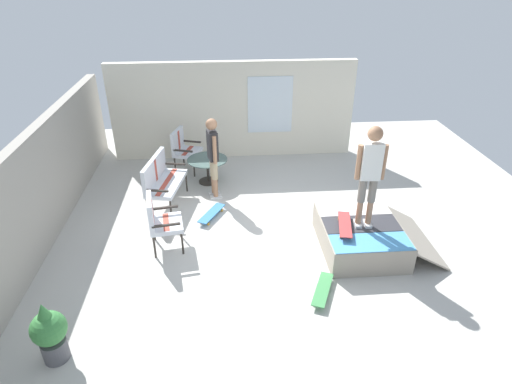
{
  "coord_description": "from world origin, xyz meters",
  "views": [
    {
      "loc": [
        -6.5,
        0.76,
        4.53
      ],
      "look_at": [
        0.46,
        0.2,
        0.7
      ],
      "focal_mm": 30.02,
      "sensor_mm": 36.0,
      "label": 1
    }
  ],
  "objects": [
    {
      "name": "ground_plane",
      "position": [
        0.0,
        0.0,
        -0.05
      ],
      "size": [
        12.0,
        12.0,
        0.1
      ],
      "primitive_type": "cube",
      "color": "beige"
    },
    {
      "name": "back_wall_cinderblock",
      "position": [
        0.0,
        4.0,
        1.0
      ],
      "size": [
        9.0,
        0.2,
        1.99
      ],
      "color": "#9E998E",
      "rests_on": "ground_plane"
    },
    {
      "name": "house_facade",
      "position": [
        3.8,
        0.49,
        1.2
      ],
      "size": [
        0.23,
        6.0,
        2.4
      ],
      "color": "silver",
      "rests_on": "ground_plane"
    },
    {
      "name": "skate_ramp",
      "position": [
        -0.45,
        -1.58,
        0.25
      ],
      "size": [
        1.64,
        1.99,
        0.49
      ],
      "color": "gray",
      "rests_on": "ground_plane"
    },
    {
      "name": "patio_bench",
      "position": [
        1.38,
        2.07,
        0.62
      ],
      "size": [
        1.33,
        0.78,
        1.02
      ],
      "color": "#2D2823",
      "rests_on": "ground_plane"
    },
    {
      "name": "patio_chair_near_house",
      "position": [
        2.97,
        1.74,
        0.61
      ],
      "size": [
        0.75,
        0.71,
        1.02
      ],
      "color": "#2D2823",
      "rests_on": "ground_plane"
    },
    {
      "name": "patio_chair_by_wall",
      "position": [
        -0.19,
        1.93,
        0.61
      ],
      "size": [
        0.7,
        0.64,
        1.02
      ],
      "color": "#2D2823",
      "rests_on": "ground_plane"
    },
    {
      "name": "patio_table",
      "position": [
        2.3,
        1.15,
        0.4
      ],
      "size": [
        0.9,
        0.9,
        0.57
      ],
      "color": "#2D2823",
      "rests_on": "ground_plane"
    },
    {
      "name": "person_watching",
      "position": [
        1.61,
        1.0,
        1.03
      ],
      "size": [
        0.47,
        0.3,
        1.75
      ],
      "color": "silver",
      "rests_on": "ground_plane"
    },
    {
      "name": "person_skater",
      "position": [
        -0.49,
        -1.56,
        1.55
      ],
      "size": [
        0.26,
        0.48,
        1.79
      ],
      "color": "silver",
      "rests_on": "skate_ramp"
    },
    {
      "name": "skateboard_by_bench",
      "position": [
        0.76,
        1.06,
        0.08
      ],
      "size": [
        0.8,
        0.56,
        0.1
      ],
      "color": "#3372B2",
      "rests_on": "ground_plane"
    },
    {
      "name": "skateboard_spare",
      "position": [
        -1.59,
        -0.65,
        0.08
      ],
      "size": [
        0.81,
        0.5,
        0.1
      ],
      "color": "#3F8C4C",
      "rests_on": "ground_plane"
    },
    {
      "name": "skateboard_on_ramp",
      "position": [
        -0.58,
        -1.22,
        0.58
      ],
      "size": [
        0.82,
        0.36,
        0.1
      ],
      "color": "#B23838",
      "rests_on": "skate_ramp"
    },
    {
      "name": "potted_plant",
      "position": [
        -2.5,
        3.01,
        0.47
      ],
      "size": [
        0.44,
        0.44,
        0.92
      ],
      "color": "#515156",
      "rests_on": "ground_plane"
    }
  ]
}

